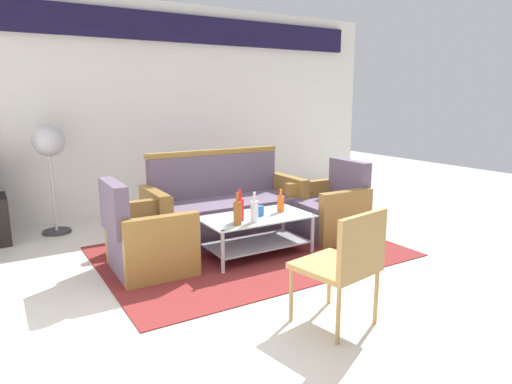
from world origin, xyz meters
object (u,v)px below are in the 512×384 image
object	(u,v)px
bottle_brown	(237,213)
bottle_orange	(281,203)
armchair_right	(329,211)
bottle_clear	(254,211)
coffee_table	(256,230)
couch	(225,209)
wicker_chair	(346,260)
bottle_red	(240,209)
pedestal_fan	(49,147)
cup	(260,211)
armchair_left	(147,241)

from	to	relation	value
bottle_brown	bottle_orange	xyz separation A→B (m)	(0.62, 0.19, -0.03)
armchair_right	bottle_brown	size ratio (longest dim) A/B	2.74
bottle_clear	coffee_table	bearing A→B (deg)	54.11
couch	wicker_chair	distance (m)	2.35
bottle_red	wicker_chair	xyz separation A→B (m)	(-0.02, -1.49, -0.03)
bottle_orange	pedestal_fan	world-z (taller)	pedestal_fan
pedestal_fan	bottle_brown	bearing A→B (deg)	-57.89
bottle_red	cup	world-z (taller)	bottle_red
coffee_table	armchair_right	bearing A→B (deg)	7.14
cup	bottle_brown	bearing A→B (deg)	-153.97
armchair_left	cup	bearing A→B (deg)	82.08
coffee_table	bottle_orange	size ratio (longest dim) A/B	4.67
bottle_clear	wicker_chair	size ratio (longest dim) A/B	0.35
bottle_brown	cup	xyz separation A→B (m)	(0.35, 0.17, -0.07)
bottle_orange	wicker_chair	distance (m)	1.67
armchair_right	armchair_left	bearing A→B (deg)	91.21
bottle_orange	cup	size ratio (longest dim) A/B	2.36
bottle_orange	pedestal_fan	xyz separation A→B (m)	(-1.91, 1.87, 0.51)
bottle_clear	cup	world-z (taller)	bottle_clear
bottle_orange	cup	bearing A→B (deg)	-175.03
bottle_red	bottle_clear	distance (m)	0.15
armchair_left	bottle_clear	distance (m)	1.03
bottle_clear	wicker_chair	distance (m)	1.38
bottle_orange	bottle_clear	xyz separation A→B (m)	(-0.43, -0.20, 0.02)
bottle_clear	couch	bearing A→B (deg)	79.31
bottle_red	bottle_orange	size ratio (longest dim) A/B	1.28
bottle_clear	cup	distance (m)	0.25
cup	wicker_chair	world-z (taller)	wicker_chair
armchair_right	pedestal_fan	xyz separation A→B (m)	(-2.67, 1.76, 0.73)
armchair_left	bottle_orange	size ratio (longest dim) A/B	3.61
bottle_red	bottle_clear	world-z (taller)	bottle_red
bottle_brown	bottle_orange	world-z (taller)	bottle_brown
wicker_chair	bottle_brown	bearing A→B (deg)	82.83
bottle_brown	bottle_clear	size ratio (longest dim) A/B	1.07
couch	armchair_right	size ratio (longest dim) A/B	2.13
bottle_clear	pedestal_fan	xyz separation A→B (m)	(-1.48, 2.07, 0.49)
pedestal_fan	bottle_orange	bearing A→B (deg)	-44.35
bottle_orange	pedestal_fan	bearing A→B (deg)	135.65
armchair_left	bottle_brown	size ratio (longest dim) A/B	2.74
armchair_left	pedestal_fan	distance (m)	1.94
couch	armchair_left	distance (m)	1.26
bottle_orange	wicker_chair	world-z (taller)	wicker_chair
couch	bottle_clear	xyz separation A→B (m)	(-0.18, -0.94, 0.21)
armchair_right	bottle_brown	distance (m)	1.43
pedestal_fan	wicker_chair	distance (m)	3.74
armchair_right	pedestal_fan	distance (m)	3.28
couch	pedestal_fan	world-z (taller)	pedestal_fan
couch	bottle_brown	bearing A→B (deg)	70.04
armchair_left	bottle_brown	distance (m)	0.87
cup	pedestal_fan	xyz separation A→B (m)	(-1.65, 1.89, 0.55)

